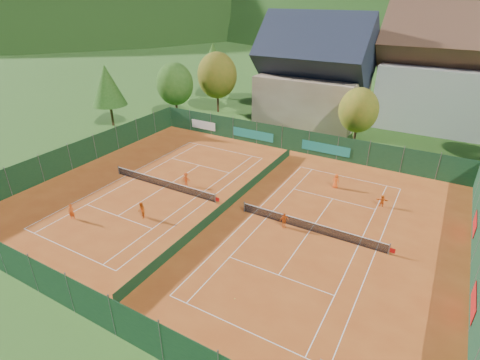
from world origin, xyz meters
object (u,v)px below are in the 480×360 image
player_right_far_b (382,201)px  hotel_block_a (457,78)px  player_left_far (186,179)px  chalet (314,77)px  player_left_mid (141,210)px  player_right_far_a (336,181)px  player_right_near (284,220)px  player_left_near (71,212)px

player_right_far_b → hotel_block_a: bearing=-110.7°
hotel_block_a → player_left_far: (-22.31, -34.35, -6.68)m
chalet → player_left_mid: bearing=-94.6°
player_right_far_a → player_right_far_b: size_ratio=1.27×
chalet → player_left_far: (-3.31, -28.35, -5.92)m
player_right_near → player_right_far_b: bearing=-3.4°
player_left_mid → player_right_far_b: bearing=73.7°
player_left_mid → player_right_near: bearing=61.5°
hotel_block_a → player_right_near: bearing=-105.5°
player_left_near → player_right_far_a: player_right_far_a is taller
player_left_mid → player_right_near: (11.69, 4.93, -0.06)m
hotel_block_a → player_right_near: size_ratio=15.04×
player_left_mid → player_left_far: player_left_mid is taller
hotel_block_a → player_right_far_b: size_ratio=18.03×
player_right_far_b → player_right_near: bearing=36.4°
chalet → player_left_near: (-8.15, -38.73, -5.88)m
chalet → player_right_near: chalet is taller
hotel_block_a → player_right_far_b: bearing=-97.1°
player_right_near → player_right_far_a: 9.60m
player_right_near → player_right_far_b: (6.60, 7.89, -0.12)m
player_left_mid → player_right_far_a: bearing=85.8°
chalet → player_right_near: (8.84, -30.58, -5.91)m
player_left_near → player_right_near: (16.98, 8.15, -0.03)m
hotel_block_a → player_left_mid: hotel_block_a is taller
hotel_block_a → player_right_near: hotel_block_a is taller
player_left_mid → player_right_far_a: 19.62m
player_left_near → player_left_far: player_left_near is taller
player_left_near → player_right_near: size_ratio=1.04×
player_left_near → player_right_far_b: player_left_near is taller
hotel_block_a → player_left_far: hotel_block_a is taller
player_left_near → chalet: bearing=52.7°
player_left_mid → player_right_near: 12.69m
chalet → player_left_mid: chalet is taller
player_right_far_b → player_left_near: bearing=20.6°
hotel_block_a → player_right_far_b: 29.69m
player_left_far → player_right_far_b: bearing=-174.2°
player_left_far → player_right_near: size_ratio=0.98×
chalet → player_right_far_a: chalet is taller
player_left_near → player_left_mid: (5.29, 3.22, 0.03)m
chalet → player_left_far: chalet is taller
player_right_near → player_right_far_a: size_ratio=0.95×
chalet → player_right_far_b: 28.09m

